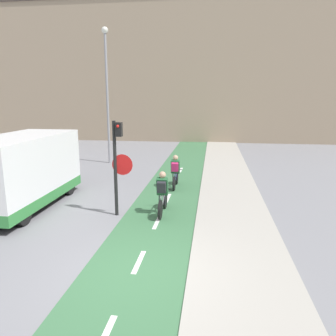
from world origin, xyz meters
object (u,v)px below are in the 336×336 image
(street_lamp_far, at_px, (107,83))
(cyclist_near, at_px, (162,194))
(traffic_light_pole, at_px, (118,158))
(cyclist_far, at_px, (175,172))
(van, at_px, (21,173))

(street_lamp_far, distance_m, cyclist_near, 10.09)
(traffic_light_pole, xyz_separation_m, cyclist_far, (1.44, 3.55, -1.22))
(cyclist_near, relative_size, cyclist_far, 1.03)
(cyclist_near, bearing_deg, cyclist_far, 89.15)
(cyclist_near, height_order, cyclist_far, cyclist_near)
(traffic_light_pole, distance_m, street_lamp_far, 9.39)
(street_lamp_far, xyz_separation_m, cyclist_near, (4.43, -8.21, -3.86))
(traffic_light_pole, bearing_deg, cyclist_near, 11.24)
(cyclist_near, xyz_separation_m, van, (-4.98, 0.11, 0.53))
(street_lamp_far, bearing_deg, traffic_light_pole, -70.32)
(street_lamp_far, relative_size, cyclist_far, 4.61)
(cyclist_near, bearing_deg, traffic_light_pole, -168.76)
(cyclist_near, bearing_deg, street_lamp_far, 118.36)
(street_lamp_far, bearing_deg, van, -93.92)
(cyclist_far, bearing_deg, cyclist_near, -90.85)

